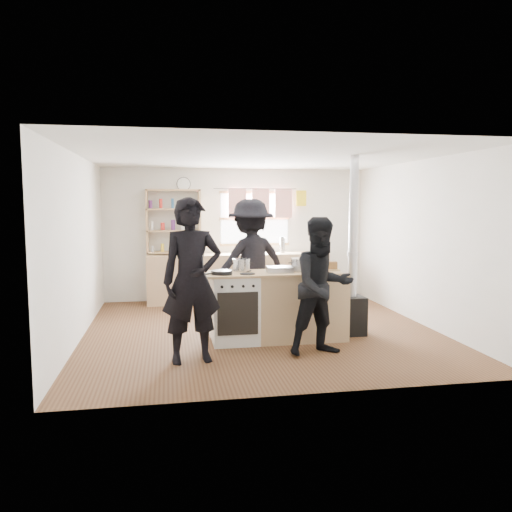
# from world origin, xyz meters

# --- Properties ---
(ground) EXTENTS (5.00, 5.00, 0.01)m
(ground) POSITION_xyz_m (0.00, 0.00, -0.01)
(ground) COLOR brown
(ground) RESTS_ON ground
(back_counter) EXTENTS (3.40, 0.55, 0.90)m
(back_counter) POSITION_xyz_m (0.00, 2.22, 0.45)
(back_counter) COLOR tan
(back_counter) RESTS_ON ground
(shelving_unit) EXTENTS (1.00, 0.28, 1.20)m
(shelving_unit) POSITION_xyz_m (-1.20, 2.34, 1.51)
(shelving_unit) COLOR tan
(shelving_unit) RESTS_ON back_counter
(thermos) EXTENTS (0.10, 0.10, 0.29)m
(thermos) POSITION_xyz_m (0.84, 2.22, 1.05)
(thermos) COLOR silver
(thermos) RESTS_ON back_counter
(cooking_island) EXTENTS (1.97, 0.64, 0.93)m
(cooking_island) POSITION_xyz_m (0.14, -0.55, 0.47)
(cooking_island) COLOR silver
(cooking_island) RESTS_ON ground
(skillet_greens) EXTENTS (0.38, 0.38, 0.05)m
(skillet_greens) POSITION_xyz_m (-0.63, -0.64, 0.96)
(skillet_greens) COLOR black
(skillet_greens) RESTS_ON cooking_island
(roast_tray) EXTENTS (0.36, 0.30, 0.07)m
(roast_tray) POSITION_xyz_m (0.15, -0.59, 0.97)
(roast_tray) COLOR silver
(roast_tray) RESTS_ON cooking_island
(stockpot_stove) EXTENTS (0.24, 0.24, 0.19)m
(stockpot_stove) POSITION_xyz_m (-0.34, -0.40, 1.02)
(stockpot_stove) COLOR silver
(stockpot_stove) RESTS_ON cooking_island
(stockpot_counter) EXTENTS (0.26, 0.26, 0.20)m
(stockpot_counter) POSITION_xyz_m (0.46, -0.52, 1.02)
(stockpot_counter) COLOR silver
(stockpot_counter) RESTS_ON cooking_island
(bread_board) EXTENTS (0.31, 0.24, 0.12)m
(bread_board) POSITION_xyz_m (0.85, -0.53, 0.98)
(bread_board) COLOR tan
(bread_board) RESTS_ON cooking_island
(flue_heater) EXTENTS (0.35, 0.35, 2.50)m
(flue_heater) POSITION_xyz_m (1.23, -0.44, 0.64)
(flue_heater) COLOR black
(flue_heater) RESTS_ON ground
(person_near_left) EXTENTS (0.76, 0.56, 1.91)m
(person_near_left) POSITION_xyz_m (-1.04, -1.29, 0.96)
(person_near_left) COLOR black
(person_near_left) RESTS_ON ground
(person_near_right) EXTENTS (0.92, 0.78, 1.68)m
(person_near_right) POSITION_xyz_m (0.53, -1.28, 0.84)
(person_near_right) COLOR black
(person_near_right) RESTS_ON ground
(person_far) EXTENTS (1.39, 1.05, 1.91)m
(person_far) POSITION_xyz_m (-0.08, 0.39, 0.95)
(person_far) COLOR black
(person_far) RESTS_ON ground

